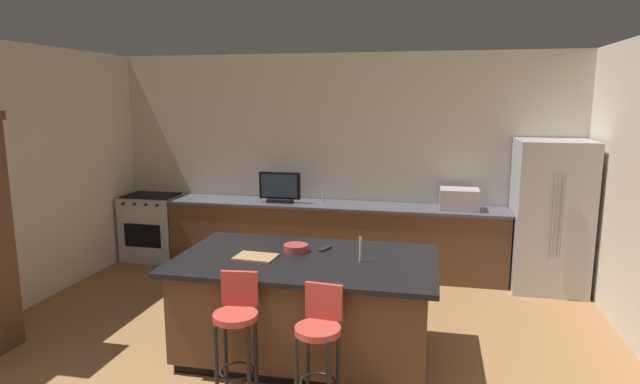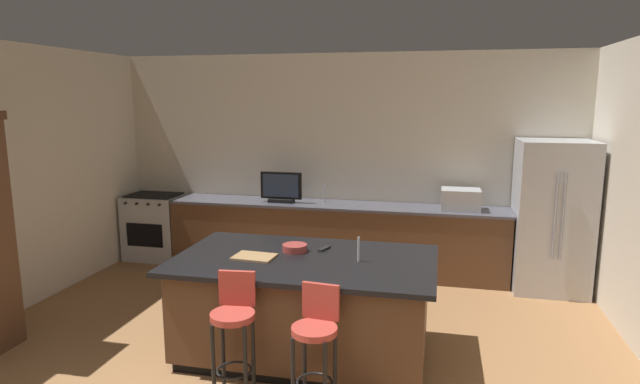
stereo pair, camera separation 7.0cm
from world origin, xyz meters
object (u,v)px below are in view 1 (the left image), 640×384
Objects in this scene: kitchen_island at (306,306)px; fruit_bowl at (296,248)px; microwave at (459,199)px; cell_phone at (295,248)px; bar_stool_right at (319,338)px; tv_remote at (325,249)px; range_oven at (153,227)px; refrigerator at (550,216)px; cutting_board at (256,257)px; tv_monitor at (280,188)px; bar_stool_left at (237,326)px.

fruit_bowl reaches higher than kitchen_island.
microwave is 2.65m from cell_phone.
tv_remote is (-0.18, 1.11, 0.36)m from bar_stool_right.
cell_phone is (-0.47, 1.09, 0.35)m from bar_stool_right.
range_oven is 3.67m from tv_remote.
refrigerator is 3.77m from cutting_board.
tv_monitor is (-0.93, 2.33, 0.65)m from kitchen_island.
bar_stool_right is (3.16, -3.20, 0.10)m from range_oven.
tv_remote is at bearing 104.98° from bar_stool_right.
tv_monitor reaches higher than cutting_board.
fruit_bowl is at bearing 128.19° from kitchen_island.
cell_phone is at bearing -142.69° from refrigerator.
tv_remote reaches higher than kitchen_island.
microwave reaches higher than fruit_bowl.
refrigerator reaches higher than cutting_board.
bar_stool_left is at bearing -113.06° from kitchen_island.
microwave reaches higher than bar_stool_left.
tv_remote is (0.46, 1.11, 0.32)m from bar_stool_left.
refrigerator is at bearing 38.88° from fruit_bowl.
tv_monitor reaches higher than microwave.
refrigerator is at bearing 54.90° from cell_phone.
refrigerator reaches higher than tv_monitor.
tv_remote is (-2.36, -2.00, 0.02)m from refrigerator.
tv_monitor is at bearing 111.73° from kitchen_island.
refrigerator is 3.36m from fruit_bowl.
refrigerator is at bearing 39.27° from cutting_board.
fruit_bowl is (-0.44, 1.00, 0.38)m from bar_stool_right.
tv_monitor is (1.93, -0.05, 0.65)m from range_oven.
bar_stool_left is 0.64m from bar_stool_right.
refrigerator is 3.80× the size of microwave.
bar_stool_left is at bearing -101.78° from fruit_bowl.
range_oven is 1.97× the size of microwave.
tv_monitor reaches higher than fruit_bowl.
range_oven is at bearing 134.43° from cutting_board.
microwave reaches higher than cell_phone.
kitchen_island is 0.53m from fruit_bowl.
bar_stool_left is (2.51, -3.20, 0.14)m from range_oven.
microwave is (4.28, 0.00, 0.59)m from range_oven.
bar_stool_right is (0.64, -0.00, -0.04)m from bar_stool_left.
cell_phone is 0.29m from tv_remote.
bar_stool_right is at bearing -109.26° from microwave.
bar_stool_left is at bearing -174.47° from bar_stool_right.
refrigerator is 12.17× the size of cell_phone.
tv_remote is 0.47× the size of cutting_board.
microwave is 0.85× the size of tv_monitor.
range_oven is 2.04m from tv_monitor.
tv_remote is 0.67m from cutting_board.
tv_remote reaches higher than cutting_board.
bar_stool_right reaches higher than range_oven.
tv_monitor is 3.24m from bar_stool_left.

